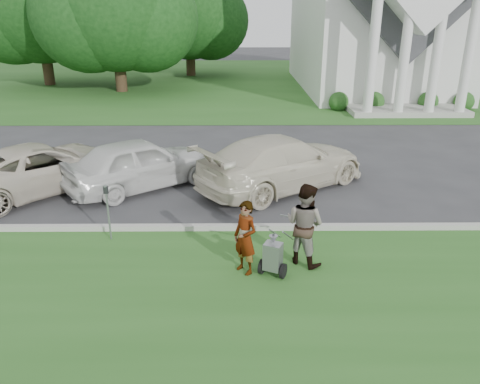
{
  "coord_description": "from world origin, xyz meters",
  "views": [
    {
      "loc": [
        -0.19,
        -10.27,
        5.33
      ],
      "look_at": [
        -0.11,
        0.0,
        1.27
      ],
      "focal_mm": 35.0,
      "sensor_mm": 36.0,
      "label": 1
    }
  ],
  "objects_px": {
    "striping_cart": "(273,257)",
    "person_left": "(245,238)",
    "person_right": "(305,225)",
    "parking_meter_near": "(108,206)",
    "tree_left": "(115,11)",
    "car_c": "(283,162)",
    "tree_back": "(189,16)",
    "car_b": "(140,163)",
    "tree_far": "(38,2)",
    "car_a": "(42,167)"
  },
  "relations": [
    {
      "from": "striping_cart",
      "to": "person_left",
      "type": "bearing_deg",
      "value": -168.96
    },
    {
      "from": "tree_back",
      "to": "person_left",
      "type": "relative_size",
      "value": 5.92
    },
    {
      "from": "car_c",
      "to": "tree_left",
      "type": "bearing_deg",
      "value": -8.34
    },
    {
      "from": "tree_left",
      "to": "person_left",
      "type": "distance_m",
      "value": 25.18
    },
    {
      "from": "striping_cart",
      "to": "person_left",
      "type": "xyz_separation_m",
      "value": [
        -0.59,
        0.14,
        0.37
      ]
    },
    {
      "from": "striping_cart",
      "to": "car_a",
      "type": "relative_size",
      "value": 0.22
    },
    {
      "from": "tree_left",
      "to": "tree_far",
      "type": "xyz_separation_m",
      "value": [
        -6.0,
        3.0,
        0.58
      ]
    },
    {
      "from": "car_a",
      "to": "striping_cart",
      "type": "bearing_deg",
      "value": -173.29
    },
    {
      "from": "tree_far",
      "to": "car_b",
      "type": "distance_m",
      "value": 24.43
    },
    {
      "from": "tree_left",
      "to": "car_c",
      "type": "height_order",
      "value": "tree_left"
    },
    {
      "from": "tree_left",
      "to": "person_left",
      "type": "relative_size",
      "value": 6.54
    },
    {
      "from": "tree_far",
      "to": "car_c",
      "type": "bearing_deg",
      "value": -54.44
    },
    {
      "from": "car_a",
      "to": "person_right",
      "type": "bearing_deg",
      "value": -167.67
    },
    {
      "from": "tree_far",
      "to": "car_c",
      "type": "relative_size",
      "value": 2.04
    },
    {
      "from": "striping_cart",
      "to": "parking_meter_near",
      "type": "height_order",
      "value": "parking_meter_near"
    },
    {
      "from": "tree_left",
      "to": "car_c",
      "type": "relative_size",
      "value": 1.86
    },
    {
      "from": "car_c",
      "to": "person_right",
      "type": "bearing_deg",
      "value": 145.3
    },
    {
      "from": "striping_cart",
      "to": "car_b",
      "type": "distance_m",
      "value": 6.48
    },
    {
      "from": "person_right",
      "to": "parking_meter_near",
      "type": "xyz_separation_m",
      "value": [
        -4.58,
        1.14,
        -0.03
      ]
    },
    {
      "from": "parking_meter_near",
      "to": "car_b",
      "type": "distance_m",
      "value": 3.59
    },
    {
      "from": "striping_cart",
      "to": "parking_meter_near",
      "type": "relative_size",
      "value": 0.83
    },
    {
      "from": "striping_cart",
      "to": "person_left",
      "type": "relative_size",
      "value": 0.73
    },
    {
      "from": "tree_back",
      "to": "striping_cart",
      "type": "relative_size",
      "value": 8.11
    },
    {
      "from": "tree_far",
      "to": "tree_back",
      "type": "xyz_separation_m",
      "value": [
        10.0,
        5.0,
        -0.97
      ]
    },
    {
      "from": "tree_back",
      "to": "person_right",
      "type": "bearing_deg",
      "value": -80.33
    },
    {
      "from": "person_right",
      "to": "car_c",
      "type": "height_order",
      "value": "person_right"
    },
    {
      "from": "tree_left",
      "to": "striping_cart",
      "type": "bearing_deg",
      "value": -70.03
    },
    {
      "from": "tree_far",
      "to": "person_left",
      "type": "relative_size",
      "value": 7.16
    },
    {
      "from": "person_right",
      "to": "tree_far",
      "type": "bearing_deg",
      "value": -19.74
    },
    {
      "from": "tree_left",
      "to": "person_left",
      "type": "bearing_deg",
      "value": -71.19
    },
    {
      "from": "tree_far",
      "to": "car_c",
      "type": "xyz_separation_m",
      "value": [
        15.26,
        -21.35,
        -4.86
      ]
    },
    {
      "from": "tree_back",
      "to": "striping_cart",
      "type": "distance_m",
      "value": 32.24
    },
    {
      "from": "tree_back",
      "to": "tree_left",
      "type": "bearing_deg",
      "value": -116.57
    },
    {
      "from": "parking_meter_near",
      "to": "person_left",
      "type": "bearing_deg",
      "value": -25.23
    },
    {
      "from": "car_c",
      "to": "parking_meter_near",
      "type": "bearing_deg",
      "value": 93.2
    },
    {
      "from": "parking_meter_near",
      "to": "tree_far",
      "type": "bearing_deg",
      "value": 113.26
    },
    {
      "from": "striping_cart",
      "to": "tree_back",
      "type": "bearing_deg",
      "value": 122.48
    },
    {
      "from": "person_left",
      "to": "car_b",
      "type": "distance_m",
      "value": 6.03
    },
    {
      "from": "tree_left",
      "to": "car_a",
      "type": "bearing_deg",
      "value": -84.4
    },
    {
      "from": "tree_far",
      "to": "tree_back",
      "type": "relative_size",
      "value": 1.21
    },
    {
      "from": "tree_far",
      "to": "car_a",
      "type": "distance_m",
      "value": 23.41
    },
    {
      "from": "striping_cart",
      "to": "tree_left",
      "type": "bearing_deg",
      "value": 134.2
    },
    {
      "from": "person_right",
      "to": "parking_meter_near",
      "type": "bearing_deg",
      "value": 25.83
    },
    {
      "from": "car_c",
      "to": "car_a",
      "type": "bearing_deg",
      "value": 56.05
    },
    {
      "from": "striping_cart",
      "to": "person_right",
      "type": "bearing_deg",
      "value": 61.18
    },
    {
      "from": "person_right",
      "to": "car_b",
      "type": "height_order",
      "value": "person_right"
    },
    {
      "from": "person_left",
      "to": "parking_meter_near",
      "type": "bearing_deg",
      "value": -158.1
    },
    {
      "from": "tree_back",
      "to": "striping_cart",
      "type": "xyz_separation_m",
      "value": [
        4.58,
        -31.62,
        -4.29
      ]
    },
    {
      "from": "tree_left",
      "to": "tree_far",
      "type": "relative_size",
      "value": 0.91
    },
    {
      "from": "person_left",
      "to": "person_right",
      "type": "distance_m",
      "value": 1.37
    }
  ]
}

